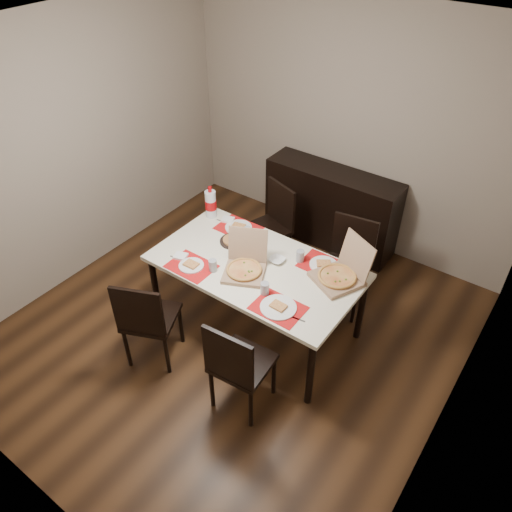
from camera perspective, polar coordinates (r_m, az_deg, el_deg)
name	(u,v)px	position (r m, az deg, el deg)	size (l,w,h in m)	color
ground	(234,331)	(4.78, -2.51, -8.61)	(3.80, 4.00, 0.02)	#402613
room_walls	(262,146)	(4.00, 0.68, 12.50)	(3.84, 4.02, 2.62)	gray
sideboard	(331,207)	(5.65, 8.53, 5.52)	(1.50, 0.40, 0.90)	black
dining_table	(256,271)	(4.35, 0.00, -1.72)	(1.80, 1.00, 0.75)	#EEE6C8
chair_near_left	(147,318)	(4.26, -12.37, -6.98)	(0.55, 0.55, 0.93)	black
chair_near_right	(237,364)	(3.85, -2.13, -12.26)	(0.45, 0.45, 0.93)	black
chair_far_left	(272,223)	(5.23, 1.82, 3.81)	(0.53, 0.53, 0.93)	black
chair_far_right	(348,260)	(4.81, 10.48, -0.48)	(0.48, 0.48, 0.93)	black
setting_near_left	(196,264)	(4.31, -6.91, -0.97)	(0.47, 0.30, 0.11)	red
setting_near_right	(275,303)	(3.93, 2.19, -5.36)	(0.46, 0.30, 0.11)	red
setting_far_left	(239,228)	(4.71, -1.91, 3.23)	(0.46, 0.30, 0.11)	red
setting_far_right	(317,262)	(4.33, 7.00, -0.73)	(0.44, 0.30, 0.11)	red
napkin_loose	(253,265)	(4.29, -0.32, -1.07)	(0.12, 0.11, 0.02)	white
pizza_box_center	(245,266)	(4.20, -1.28, -1.21)	(0.46, 0.48, 0.34)	#937155
pizza_box_right	(340,274)	(4.18, 9.62, -2.08)	(0.50, 0.51, 0.36)	#937155
faina_plate	(234,241)	(4.56, -2.57, 1.77)	(0.25, 0.25, 0.03)	black
dip_bowl	(277,260)	(4.33, 2.42, -0.47)	(0.13, 0.13, 0.03)	white
soda_bottle	(211,204)	(4.85, -5.19, 5.95)	(0.11, 0.11, 0.33)	silver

